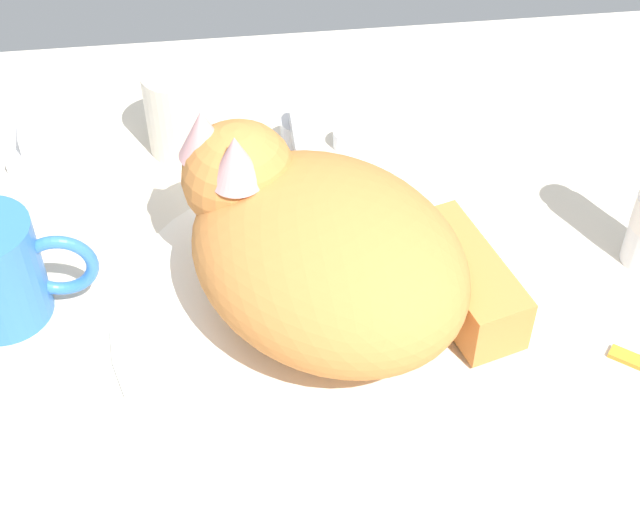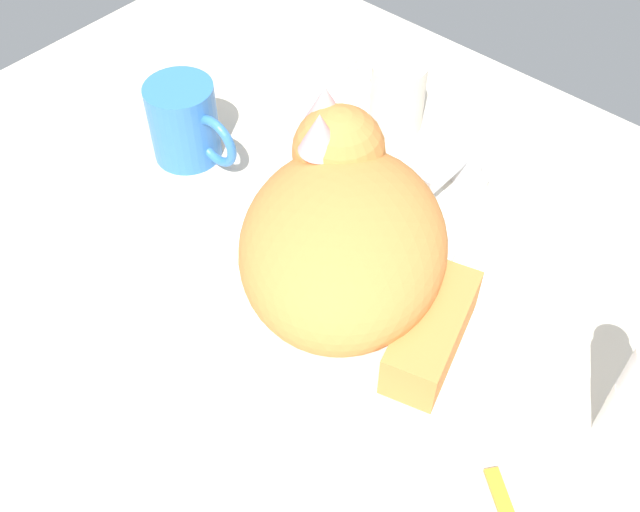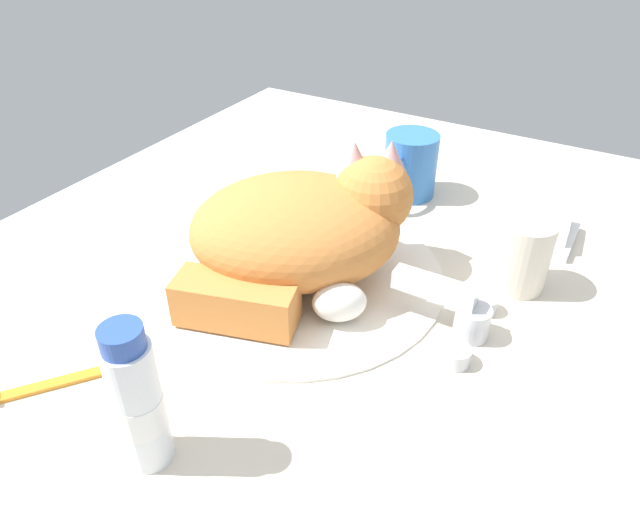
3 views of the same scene
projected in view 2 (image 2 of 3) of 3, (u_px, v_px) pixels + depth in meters
ground_plane at (341, 296)px, 73.53cm from camera, size 110.00×82.50×3.00cm
sink_basin at (342, 284)px, 72.15cm from camera, size 34.26×34.26×0.66cm
faucet at (460, 165)px, 80.13cm from camera, size 11.85×10.47×5.49cm
cat at (348, 232)px, 68.06cm from camera, size 28.98×29.87×14.56cm
coffee_mug at (186, 123)px, 81.37cm from camera, size 11.73×7.50×9.06cm
rinse_cup at (397, 95)px, 85.08cm from camera, size 6.22×6.22×8.35cm
soap_dish at (325, 77)px, 93.32cm from camera, size 9.00×6.40×1.20cm
soap_bar at (326, 65)px, 92.06cm from camera, size 6.80×5.03×2.13cm
toothpaste_bottle at (639, 396)px, 57.36cm from camera, size 3.86×3.86×13.64cm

